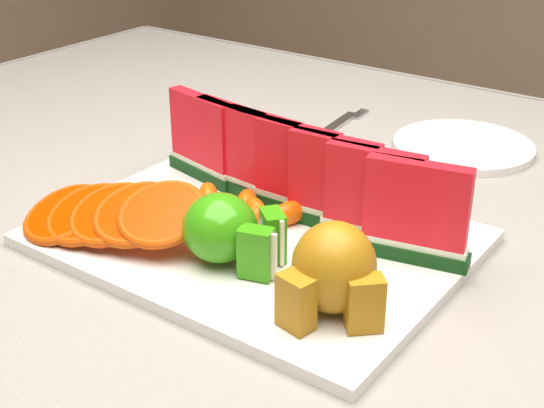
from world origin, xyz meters
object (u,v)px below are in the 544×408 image
apple_cluster (227,230)px  fork (331,130)px  platter (255,238)px  pear_cluster (334,272)px  side_plate (463,146)px

apple_cluster → fork: 0.39m
platter → pear_cluster: bearing=-28.5°
platter → pear_cluster: pear_cluster is taller
apple_cluster → side_plate: apple_cluster is taller
apple_cluster → pear_cluster: size_ratio=1.13×
apple_cluster → pear_cluster: (0.12, -0.01, 0.01)m
platter → side_plate: (0.07, 0.36, -0.00)m
apple_cluster → side_plate: size_ratio=0.46×
apple_cluster → fork: apple_cluster is taller
apple_cluster → side_plate: (0.06, 0.42, -0.04)m
pear_cluster → fork: size_ratio=0.47×
platter → side_plate: bearing=79.1°
apple_cluster → platter: bearing=102.6°
apple_cluster → fork: (-0.12, 0.37, -0.04)m
platter → apple_cluster: apple_cluster is taller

